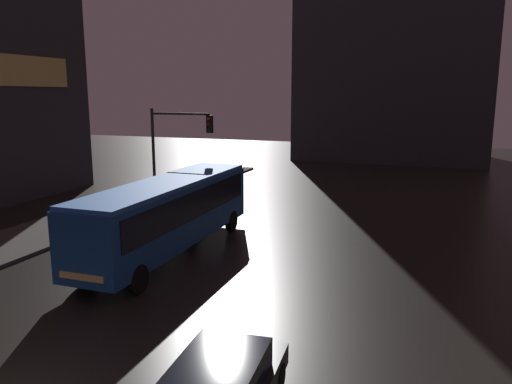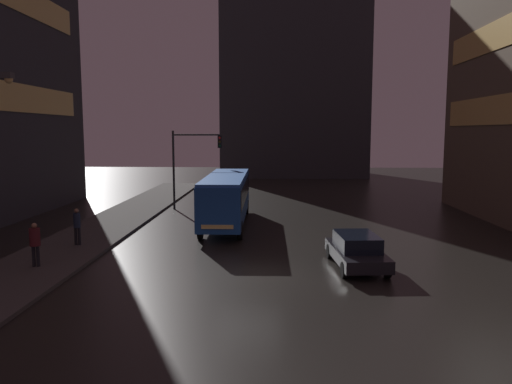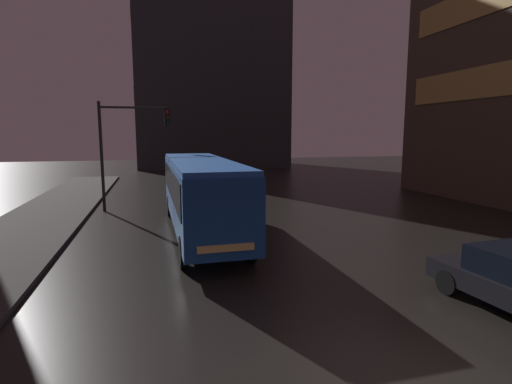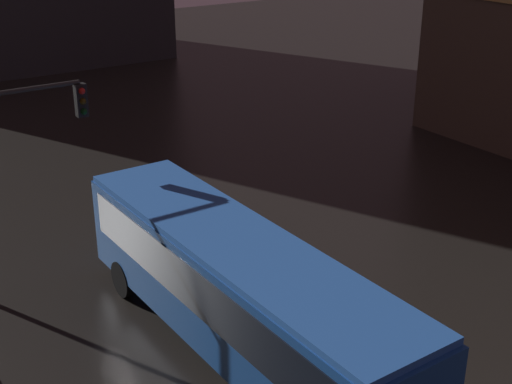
% 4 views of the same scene
% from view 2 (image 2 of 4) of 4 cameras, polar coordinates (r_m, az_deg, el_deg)
% --- Properties ---
extents(ground_plane, '(120.00, 120.00, 0.00)m').
position_cam_2_polar(ground_plane, '(20.06, -0.81, -9.59)').
color(ground_plane, black).
extents(sidewalk_left, '(4.00, 48.00, 0.15)m').
position_cam_2_polar(sidewalk_left, '(31.37, -16.52, -3.68)').
color(sidewalk_left, '#3D3A38').
rests_on(sidewalk_left, ground).
extents(building_far_backdrop, '(18.07, 12.00, 26.34)m').
position_cam_2_polar(building_far_backdrop, '(66.30, 4.30, 13.40)').
color(building_far_backdrop, '#2D2D33').
rests_on(building_far_backdrop, ground).
extents(bus_near, '(2.50, 11.00, 3.06)m').
position_cam_2_polar(bus_near, '(30.34, -3.41, -0.29)').
color(bus_near, '#194793').
rests_on(bus_near, ground).
extents(car_taxi, '(2.22, 4.61, 1.42)m').
position_cam_2_polar(car_taxi, '(21.56, 11.43, -6.53)').
color(car_taxi, black).
rests_on(car_taxi, ground).
extents(pedestrian_near, '(0.36, 0.36, 1.81)m').
position_cam_2_polar(pedestrian_near, '(26.03, -19.78, -3.43)').
color(pedestrian_near, black).
rests_on(pedestrian_near, sidewalk_left).
extents(pedestrian_mid, '(0.61, 0.61, 1.83)m').
position_cam_2_polar(pedestrian_mid, '(22.53, -23.95, -5.03)').
color(pedestrian_mid, black).
rests_on(pedestrian_mid, sidewalk_left).
extents(traffic_light_main, '(3.64, 0.35, 5.76)m').
position_cam_2_polar(traffic_light_main, '(36.62, -7.42, 4.14)').
color(traffic_light_main, '#2D2D2D').
rests_on(traffic_light_main, ground).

